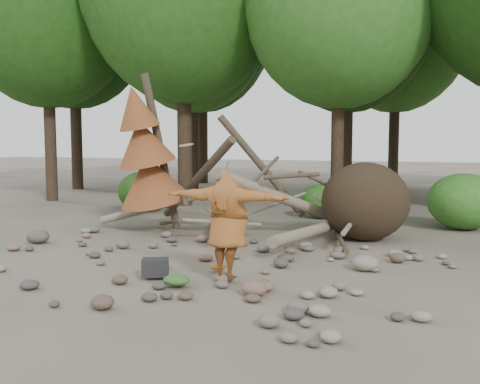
% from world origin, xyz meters
% --- Properties ---
extents(ground, '(120.00, 120.00, 0.00)m').
position_xyz_m(ground, '(0.00, 0.00, 0.00)').
color(ground, '#514C44').
rests_on(ground, ground).
extents(deadfall_pile, '(8.55, 5.24, 3.30)m').
position_xyz_m(deadfall_pile, '(2.02, 4.24, 0.95)').
color(deadfall_pile, '#332619').
rests_on(deadfall_pile, ground).
extents(dead_conifer, '(2.06, 2.16, 4.35)m').
position_xyz_m(dead_conifer, '(-3.12, 3.37, 2.11)').
color(dead_conifer, '#4C3F30').
rests_on(dead_conifer, ground).
extents(bush_left, '(1.80, 1.80, 1.44)m').
position_xyz_m(bush_left, '(-5.50, 7.20, 0.72)').
color(bush_left, '#225216').
rests_on(bush_left, ground).
extents(bush_mid, '(1.40, 1.40, 1.12)m').
position_xyz_m(bush_mid, '(0.80, 7.80, 0.56)').
color(bush_mid, '#2E681E').
rests_on(bush_mid, ground).
extents(bush_right, '(2.00, 2.00, 1.60)m').
position_xyz_m(bush_right, '(5.00, 7.00, 0.80)').
color(bush_right, '#397C26').
rests_on(bush_right, ground).
extents(frisbee_thrower, '(2.37, 1.05, 2.39)m').
position_xyz_m(frisbee_thrower, '(0.87, -0.70, 1.03)').
color(frisbee_thrower, brown).
rests_on(frisbee_thrower, ground).
extents(backpack, '(0.56, 0.48, 0.31)m').
position_xyz_m(backpack, '(-0.46, -0.92, 0.16)').
color(backpack, black).
rests_on(backpack, ground).
extents(cloth_green, '(0.47, 0.39, 0.18)m').
position_xyz_m(cloth_green, '(0.17, -1.31, 0.09)').
color(cloth_green, '#305F26').
rests_on(cloth_green, ground).
extents(cloth_orange, '(0.32, 0.26, 0.12)m').
position_xyz_m(cloth_orange, '(0.42, -0.06, 0.06)').
color(cloth_orange, '#A55A1C').
rests_on(cloth_orange, ground).
extents(boulder_front_right, '(0.42, 0.38, 0.25)m').
position_xyz_m(boulder_front_right, '(1.58, -1.31, 0.13)').
color(boulder_front_right, brown).
rests_on(boulder_front_right, ground).
extents(boulder_mid_right, '(0.51, 0.46, 0.31)m').
position_xyz_m(boulder_mid_right, '(3.03, 1.04, 0.15)').
color(boulder_mid_right, gray).
rests_on(boulder_mid_right, ground).
extents(boulder_mid_left, '(0.57, 0.52, 0.34)m').
position_xyz_m(boulder_mid_left, '(-4.87, 1.10, 0.17)').
color(boulder_mid_left, '#575049').
rests_on(boulder_mid_left, ground).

